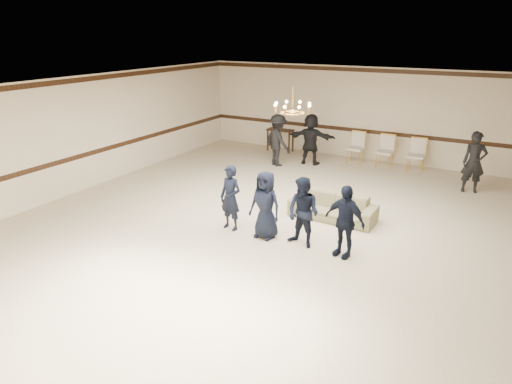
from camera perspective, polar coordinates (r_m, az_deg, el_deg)
room at (r=10.01m, az=2.06°, el=3.73°), size 12.01×14.01×3.21m
chair_rail at (r=16.50m, az=13.30°, el=7.54°), size 12.00×0.02×0.14m
crown_molding at (r=16.20m, az=13.90°, el=14.73°), size 12.00×0.02×0.14m
chandelier at (r=10.62m, az=4.67°, el=11.66°), size 0.94×0.94×0.89m
boy_a at (r=10.29m, az=-3.24°, el=-0.76°), size 0.60×0.44×1.52m
boy_b at (r=9.87m, az=1.19°, el=-1.66°), size 0.78×0.54×1.52m
boy_c at (r=9.51m, az=5.99°, el=-2.62°), size 0.84×0.72×1.52m
boy_d at (r=9.23m, az=11.12°, el=-3.63°), size 0.96×0.57×1.52m
settee at (r=11.15m, az=9.68°, el=-1.87°), size 2.10×0.87×0.61m
adult_left at (r=15.24m, az=2.77°, el=6.55°), size 1.30×1.11×1.74m
adult_mid at (r=15.50m, az=6.93°, el=6.66°), size 1.67×0.71×1.74m
adult_right at (r=14.05m, az=25.86°, el=3.39°), size 0.72×0.57×1.74m
banquet_chair_left at (r=15.94m, az=12.52°, el=5.44°), size 0.55×0.55×1.06m
banquet_chair_mid at (r=15.70m, az=16.01°, el=4.91°), size 0.52×0.52×1.06m
banquet_chair_right at (r=15.52m, az=19.59°, el=4.36°), size 0.53×0.53×1.06m
console_table at (r=17.21m, az=3.08°, el=6.56°), size 1.03×0.47×0.85m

